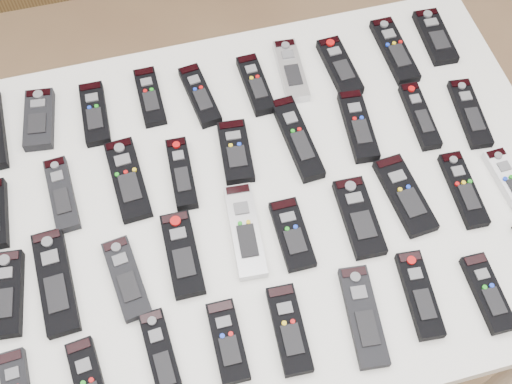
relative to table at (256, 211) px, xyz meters
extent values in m
plane|color=#8A6146|center=(-0.02, -0.07, -0.72)|extent=(4.00, 4.00, 0.00)
cube|color=white|center=(0.00, 0.00, 0.04)|extent=(1.25, 0.88, 0.04)
cylinder|color=beige|center=(-0.56, 0.38, -0.35)|extent=(0.04, 0.04, 0.74)
cylinder|color=beige|center=(0.56, 0.38, -0.35)|extent=(0.04, 0.04, 0.74)
cube|color=black|center=(-0.40, 0.30, 0.07)|extent=(0.08, 0.15, 0.02)
cube|color=black|center=(-0.29, 0.28, 0.07)|extent=(0.06, 0.16, 0.02)
cube|color=black|center=(-0.16, 0.30, 0.07)|extent=(0.05, 0.15, 0.02)
cube|color=black|center=(-0.06, 0.27, 0.07)|extent=(0.07, 0.17, 0.02)
cube|color=black|center=(0.07, 0.27, 0.07)|extent=(0.05, 0.16, 0.02)
cube|color=#B7B7BC|center=(0.16, 0.29, 0.07)|extent=(0.06, 0.17, 0.02)
cube|color=black|center=(0.27, 0.27, 0.07)|extent=(0.06, 0.16, 0.02)
cube|color=black|center=(0.40, 0.29, 0.07)|extent=(0.05, 0.19, 0.02)
cube|color=black|center=(0.51, 0.30, 0.07)|extent=(0.07, 0.16, 0.02)
cube|color=black|center=(-0.38, 0.10, 0.07)|extent=(0.06, 0.17, 0.02)
cube|color=black|center=(-0.24, 0.10, 0.07)|extent=(0.07, 0.19, 0.02)
cube|color=black|center=(-0.13, 0.08, 0.07)|extent=(0.05, 0.16, 0.02)
cube|color=black|center=(-0.01, 0.11, 0.07)|extent=(0.07, 0.15, 0.02)
cube|color=black|center=(0.12, 0.11, 0.07)|extent=(0.06, 0.21, 0.02)
cube|color=black|center=(0.25, 0.11, 0.07)|extent=(0.07, 0.18, 0.02)
cube|color=black|center=(0.39, 0.10, 0.07)|extent=(0.05, 0.17, 0.02)
cube|color=black|center=(0.50, 0.08, 0.07)|extent=(0.07, 0.18, 0.02)
cube|color=black|center=(-0.50, -0.09, 0.07)|extent=(0.08, 0.17, 0.02)
cube|color=black|center=(-0.41, -0.09, 0.07)|extent=(0.07, 0.21, 0.02)
cube|color=black|center=(-0.28, -0.11, 0.07)|extent=(0.07, 0.17, 0.02)
cube|color=black|center=(-0.17, -0.09, 0.07)|extent=(0.06, 0.17, 0.02)
cube|color=#B7B7BC|center=(-0.04, -0.07, 0.07)|extent=(0.07, 0.20, 0.02)
cube|color=black|center=(0.04, -0.10, 0.07)|extent=(0.06, 0.15, 0.02)
cube|color=black|center=(0.18, -0.10, 0.07)|extent=(0.07, 0.17, 0.02)
cube|color=black|center=(0.29, -0.08, 0.07)|extent=(0.07, 0.18, 0.02)
cube|color=black|center=(0.41, -0.10, 0.07)|extent=(0.05, 0.17, 0.02)
cube|color=silver|center=(0.50, -0.11, 0.07)|extent=(0.05, 0.17, 0.02)
cube|color=black|center=(-0.24, -0.27, 0.07)|extent=(0.05, 0.17, 0.02)
cube|color=black|center=(-0.12, -0.28, 0.07)|extent=(0.05, 0.15, 0.02)
cube|color=black|center=(-0.01, -0.28, 0.07)|extent=(0.06, 0.16, 0.02)
cube|color=black|center=(0.12, -0.29, 0.07)|extent=(0.07, 0.19, 0.02)
cube|color=black|center=(0.24, -0.28, 0.07)|extent=(0.06, 0.17, 0.02)
cube|color=black|center=(0.36, -0.31, 0.07)|extent=(0.05, 0.15, 0.02)
camera|label=1|loc=(-0.16, -0.61, 1.18)|focal=45.00mm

